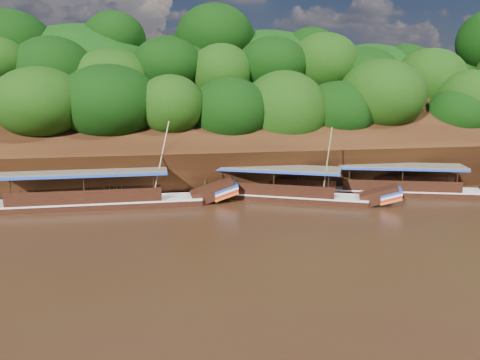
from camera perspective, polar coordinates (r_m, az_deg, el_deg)
name	(u,v)px	position (r m, az deg, el deg)	size (l,w,h in m)	color
ground	(319,230)	(29.33, 9.63, -6.00)	(160.00, 160.00, 0.00)	black
riverbank	(247,149)	(50.39, 0.88, 3.74)	(120.00, 30.06, 19.40)	black
boat_0	(419,188)	(40.38, 20.97, -0.94)	(14.88, 6.30, 6.71)	black
boat_1	(295,193)	(36.23, 6.78, -1.57)	(14.26, 7.95, 6.25)	black
boat_2	(113,198)	(35.48, -15.23, -2.11)	(17.46, 2.86, 6.65)	black
reeds	(249,184)	(37.32, 1.06, -0.55)	(49.33, 2.19, 2.25)	#356318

